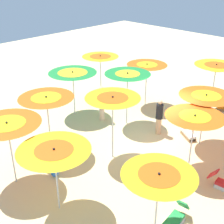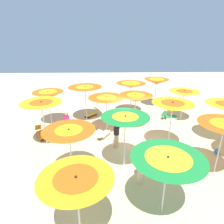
{
  "view_description": "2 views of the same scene",
  "coord_description": "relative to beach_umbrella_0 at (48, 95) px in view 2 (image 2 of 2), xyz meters",
  "views": [
    {
      "loc": [
        6.36,
        -8.96,
        6.93
      ],
      "look_at": [
        -1.74,
        -0.74,
        1.26
      ],
      "focal_mm": 50.0,
      "sensor_mm": 36.0,
      "label": 1
    },
    {
      "loc": [
        -9.65,
        1.48,
        5.62
      ],
      "look_at": [
        1.45,
        1.16,
        1.18
      ],
      "focal_mm": 31.73,
      "sensor_mm": 36.0,
      "label": 2
    }
  ],
  "objects": [
    {
      "name": "ground",
      "position": [
        -2.44,
        -5.17,
        -2.01
      ],
      "size": [
        41.4,
        41.4,
        0.04
      ],
      "primitive_type": "cube",
      "color": "beige"
    },
    {
      "name": "beach_umbrella_0",
      "position": [
        0.0,
        0.0,
        0.0
      ],
      "size": [
        1.93,
        1.93,
        2.27
      ],
      "color": "silver",
      "rests_on": "ground"
    },
    {
      "name": "beach_umbrella_1",
      "position": [
        -2.59,
        -0.39,
        0.22
      ],
      "size": [
        2.09,
        2.09,
        2.45
      ],
      "color": "silver",
      "rests_on": "ground"
    },
    {
      "name": "beach_umbrella_2",
      "position": [
        -5.34,
        -2.24,
        0.07
      ],
      "size": [
        2.03,
        2.03,
        2.27
      ],
      "color": "silver",
      "rests_on": "ground"
    },
    {
      "name": "beach_umbrella_3",
      "position": [
        -8.04,
        -2.89,
        0.08
      ],
      "size": [
        1.98,
        1.98,
        2.28
      ],
      "color": "silver",
      "rests_on": "ground"
    },
    {
      "name": "beach_umbrella_4",
      "position": [
        0.59,
        -2.27,
        0.2
      ],
      "size": [
        2.23,
        2.23,
        2.41
      ],
      "color": "silver",
      "rests_on": "ground"
    },
    {
      "name": "beach_umbrella_5",
      "position": [
        -1.25,
        -3.68,
        0.04
      ],
      "size": [
        2.12,
        2.12,
        2.27
      ],
      "color": "silver",
      "rests_on": "ground"
    },
    {
      "name": "beach_umbrella_6",
      "position": [
        -4.66,
        -4.44,
        0.28
      ],
      "size": [
        2.03,
        2.03,
        2.51
      ],
      "color": "silver",
      "rests_on": "ground"
    },
    {
      "name": "beach_umbrella_7",
      "position": [
        -7.16,
        -5.51,
        0.02
      ],
      "size": [
        2.28,
        2.28,
        2.22
      ],
      "color": "silver",
      "rests_on": "ground"
    },
    {
      "name": "beach_umbrella_8",
      "position": [
        1.64,
        -5.43,
        0.18
      ],
      "size": [
        2.11,
        2.11,
        2.39
      ],
      "color": "silver",
      "rests_on": "ground"
    },
    {
      "name": "beach_umbrella_9",
      "position": [
        -0.68,
        -5.45,
        -0.03
      ],
      "size": [
        2.05,
        2.05,
        2.22
      ],
      "color": "silver",
      "rests_on": "ground"
    },
    {
      "name": "beach_umbrella_10",
      "position": [
        -3.2,
        -6.87,
        0.31
      ],
      "size": [
        2.01,
        2.01,
        2.57
      ],
      "color": "silver",
      "rests_on": "ground"
    },
    {
      "name": "beach_umbrella_11",
      "position": [
        -5.23,
        -8.3,
        0.17
      ],
      "size": [
        2.08,
        2.08,
        2.4
      ],
      "color": "silver",
      "rests_on": "ground"
    },
    {
      "name": "beach_umbrella_12",
      "position": [
        3.3,
        -7.66,
        0.05
      ],
      "size": [
        1.96,
        1.96,
        2.3
      ],
      "color": "silver",
      "rests_on": "ground"
    },
    {
      "name": "beach_umbrella_13",
      "position": [
        0.33,
        -8.8,
        -0.08
      ],
      "size": [
        1.95,
        1.95,
        2.15
      ],
      "color": "silver",
      "rests_on": "ground"
    },
    {
      "name": "lounger_0",
      "position": [
        -1.85,
        0.16,
        -1.79
      ],
      "size": [
        1.24,
        0.91,
        0.61
      ],
      "rotation": [
        0.0,
        0.0,
        3.66
      ],
      "color": "olive",
      "rests_on": "ground"
    },
    {
      "name": "lounger_1",
      "position": [
        -1.97,
        -3.49,
        -1.78
      ],
      "size": [
        1.1,
        0.83,
        0.66
      ],
      "rotation": [
        0.0,
        0.0,
        5.75
      ],
      "color": "olive",
      "rests_on": "ground"
    },
    {
      "name": "lounger_2",
      "position": [
        0.82,
        -5.59,
        -1.79
      ],
      "size": [
        1.14,
        0.45,
        0.59
      ],
      "rotation": [
        0.0,
        0.0,
        6.39
      ],
      "color": "silver",
      "rests_on": "ground"
    },
    {
      "name": "lounger_3",
      "position": [
        1.24,
        -2.59,
        -1.78
      ],
      "size": [
        1.17,
        1.13,
        0.6
      ],
      "rotation": [
        0.0,
        0.0,
        8.67
      ],
      "color": "#333338",
      "rests_on": "ground"
    },
    {
      "name": "lounger_4",
      "position": [
        0.51,
        -8.08,
        -1.78
      ],
      "size": [
        0.48,
        1.14,
        0.63
      ],
      "rotation": [
        0.0,
        0.0,
        4.81
      ],
      "color": "silver",
      "rests_on": "ground"
    },
    {
      "name": "beachgoer_0",
      "position": [
        -5.74,
        -5.0,
        -1.1
      ],
      "size": [
        0.3,
        0.3,
        1.7
      ],
      "rotation": [
        0.0,
        0.0,
        2.31
      ],
      "color": "beige",
      "rests_on": "ground"
    },
    {
      "name": "beachgoer_1",
      "position": [
        -3.03,
        -4.17,
        -1.15
      ],
      "size": [
        0.3,
        0.3,
        1.62
      ],
      "rotation": [
        0.0,
        0.0,
        2.41
      ],
      "color": "#D8A87F",
      "rests_on": "ground"
    },
    {
      "name": "beachgoer_2",
      "position": [
        -2.23,
        -1.51,
        -1.11
      ],
      "size": [
        0.3,
        0.3,
        1.69
      ],
      "rotation": [
        0.0,
        0.0,
        3.48
      ],
      "color": "#A3704C",
      "rests_on": "ground"
    },
    {
      "name": "beach_ball",
      "position": [
        -3.8,
        -9.18,
        -1.85
      ],
      "size": [
        0.28,
        0.28,
        0.28
      ],
      "primitive_type": "sphere",
      "color": "#337FE5",
      "rests_on": "ground"
    }
  ]
}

